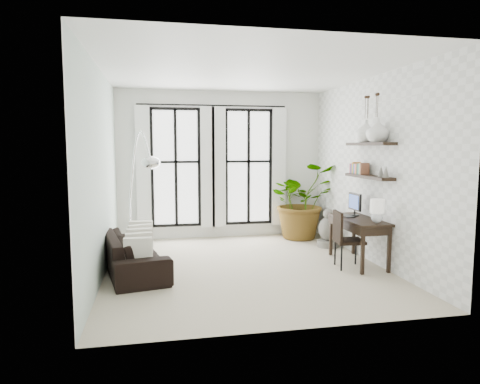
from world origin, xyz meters
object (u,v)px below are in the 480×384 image
object	(u,v)px
plant	(302,201)
sofa	(134,253)
desk	(359,222)
desk_chair	(344,236)
buddha	(328,231)
arc_lamp	(139,162)

from	to	relation	value
plant	sofa	bearing A→B (deg)	-151.38
plant	desk	world-z (taller)	plant
desk_chair	buddha	bearing A→B (deg)	84.25
desk	desk_chair	distance (m)	0.41
desk_chair	buddha	xyz separation A→B (m)	(0.33, 1.44, -0.21)
plant	arc_lamp	distance (m)	3.77
desk_chair	arc_lamp	bearing A→B (deg)	170.72
sofa	arc_lamp	distance (m)	1.55
arc_lamp	buddha	size ratio (longest dim) A/B	2.94
sofa	desk	size ratio (longest dim) A/B	1.56
arc_lamp	desk	bearing A→B (deg)	-13.13
desk	desk_chair	size ratio (longest dim) A/B	1.41
plant	buddha	xyz separation A→B (m)	(0.25, -0.91, -0.50)
sofa	buddha	distance (m)	3.88
plant	desk_chair	world-z (taller)	plant
plant	arc_lamp	xyz separation A→B (m)	(-3.39, -1.37, 0.93)
plant	desk	size ratio (longest dim) A/B	1.24
desk	buddha	distance (m)	1.38
desk	arc_lamp	distance (m)	3.88
plant	buddha	world-z (taller)	plant
plant	arc_lamp	world-z (taller)	arc_lamp
sofa	arc_lamp	bearing A→B (deg)	-22.08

